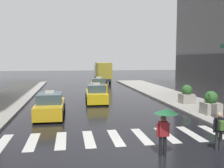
# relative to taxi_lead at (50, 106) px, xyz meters

# --- Properties ---
(ground_plane) EXTENTS (160.00, 160.00, 0.00)m
(ground_plane) POSITION_rel_taxi_lead_xyz_m (3.57, -8.39, -0.72)
(ground_plane) COLOR black
(crosswalk_markings) EXTENTS (11.30, 2.80, 0.01)m
(crosswalk_markings) POSITION_rel_taxi_lead_xyz_m (3.57, -5.39, -0.72)
(crosswalk_markings) COLOR silver
(crosswalk_markings) RESTS_ON ground
(taxi_lead) EXTENTS (1.97, 4.56, 1.80)m
(taxi_lead) POSITION_rel_taxi_lead_xyz_m (0.00, 0.00, 0.00)
(taxi_lead) COLOR gold
(taxi_lead) RESTS_ON ground
(taxi_second) EXTENTS (2.07, 4.61, 1.80)m
(taxi_second) POSITION_rel_taxi_lead_xyz_m (3.74, 5.31, 0.00)
(taxi_second) COLOR yellow
(taxi_second) RESTS_ON ground
(taxi_third) EXTENTS (2.12, 4.63, 1.80)m
(taxi_third) POSITION_rel_taxi_lead_xyz_m (4.85, 13.12, 0.00)
(taxi_third) COLOR yellow
(taxi_third) RESTS_ON ground
(box_truck) EXTENTS (2.35, 7.56, 3.35)m
(box_truck) POSITION_rel_taxi_lead_xyz_m (6.85, 24.62, 1.13)
(box_truck) COLOR #2D2D2D
(box_truck) RESTS_ON ground
(pedestrian_with_umbrella) EXTENTS (0.96, 0.96, 1.94)m
(pedestrian_with_umbrella) POSITION_rel_taxi_lead_xyz_m (5.10, -8.10, 0.79)
(pedestrian_with_umbrella) COLOR black
(pedestrian_with_umbrella) RESTS_ON ground
(pedestrian_with_backpack) EXTENTS (0.55, 0.43, 1.65)m
(pedestrian_with_backpack) POSITION_rel_taxi_lead_xyz_m (7.64, -7.92, 0.25)
(pedestrian_with_backpack) COLOR #333338
(pedestrian_with_backpack) RESTS_ON ground
(planter_near_corner) EXTENTS (1.10, 1.10, 1.60)m
(planter_near_corner) POSITION_rel_taxi_lead_xyz_m (10.89, -1.73, 0.15)
(planter_near_corner) COLOR #A8A399
(planter_near_corner) RESTS_ON curb_right
(planter_mid_block) EXTENTS (1.10, 1.10, 1.60)m
(planter_mid_block) POSITION_rel_taxi_lead_xyz_m (11.21, 2.58, 0.15)
(planter_mid_block) COLOR #A8A399
(planter_mid_block) RESTS_ON curb_right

